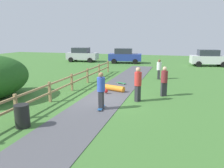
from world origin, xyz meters
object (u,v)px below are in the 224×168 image
at_px(skateboard_loose, 121,83).
at_px(parked_car_white, 209,58).
at_px(skater_fallen, 113,88).
at_px(trash_bin, 22,116).
at_px(skater_riding, 101,89).
at_px(bystander_red, 138,83).
at_px(bystander_maroon, 164,80).
at_px(bystander_white, 159,68).
at_px(parked_car_silver, 82,55).
at_px(parked_car_blue, 125,56).

height_order(skateboard_loose, parked_car_white, parked_car_white).
relative_size(skater_fallen, skateboard_loose, 1.90).
xyz_separation_m(trash_bin, skater_riding, (2.24, 2.82, 0.57)).
bearing_deg(skater_riding, skateboard_loose, 94.64).
relative_size(skater_riding, parked_car_white, 0.41).
bearing_deg(bystander_red, skater_fallen, 137.99).
relative_size(trash_bin, bystander_maroon, 0.51).
height_order(bystander_white, parked_car_silver, parked_car_silver).
relative_size(parked_car_white, parked_car_blue, 1.00).
relative_size(trash_bin, bystander_white, 0.55).
xyz_separation_m(trash_bin, parked_car_white, (9.21, 21.02, 0.51)).
height_order(trash_bin, bystander_white, bystander_white).
relative_size(skateboard_loose, bystander_maroon, 0.46).
relative_size(skater_fallen, bystander_red, 0.82).
bearing_deg(parked_car_blue, bystander_red, -74.32).
relative_size(skater_riding, bystander_maroon, 1.02).
distance_m(trash_bin, bystander_red, 5.96).
bearing_deg(skater_riding, bystander_white, 76.60).
relative_size(trash_bin, parked_car_silver, 0.21).
bearing_deg(parked_car_silver, bystander_maroon, -51.37).
bearing_deg(bystander_white, trash_bin, -110.65).
bearing_deg(bystander_white, parked_car_white, 63.04).
height_order(trash_bin, bystander_red, bystander_red).
xyz_separation_m(parked_car_white, parked_car_silver, (-16.16, 0.00, 0.00)).
bearing_deg(parked_car_silver, bystander_red, -57.01).
xyz_separation_m(skater_fallen, bystander_white, (2.45, 4.94, 0.69)).
relative_size(bystander_white, parked_car_blue, 0.37).
relative_size(trash_bin, skater_fallen, 0.59).
relative_size(skater_fallen, bystander_white, 0.94).
bearing_deg(bystander_white, skater_riding, -103.40).
distance_m(trash_bin, bystander_maroon, 7.89).
relative_size(skateboard_loose, bystander_red, 0.43).
bearing_deg(skateboard_loose, bystander_white, 47.62).
height_order(parked_car_white, parked_car_silver, same).
bearing_deg(skater_riding, skater_fallen, 97.01).
distance_m(parked_car_white, parked_car_silver, 16.16).
relative_size(bystander_maroon, parked_car_silver, 0.41).
bearing_deg(bystander_red, parked_car_white, 71.31).
xyz_separation_m(bystander_maroon, parked_car_blue, (-5.88, 14.90, -0.01)).
height_order(skateboard_loose, parked_car_silver, parked_car_silver).
relative_size(skater_riding, bystander_white, 1.10).
distance_m(skater_riding, bystander_white, 8.69).
bearing_deg(skater_riding, parked_car_silver, 116.79).
xyz_separation_m(bystander_white, parked_car_silver, (-11.20, 9.75, 0.07)).
bearing_deg(skateboard_loose, skater_riding, -85.36).
height_order(trash_bin, skater_riding, skater_riding).
distance_m(bystander_white, bystander_maroon, 5.20).
relative_size(trash_bin, skater_riding, 0.50).
bearing_deg(parked_car_silver, parked_car_blue, -0.04).
xyz_separation_m(skater_fallen, bystander_maroon, (3.15, -0.22, 0.77)).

